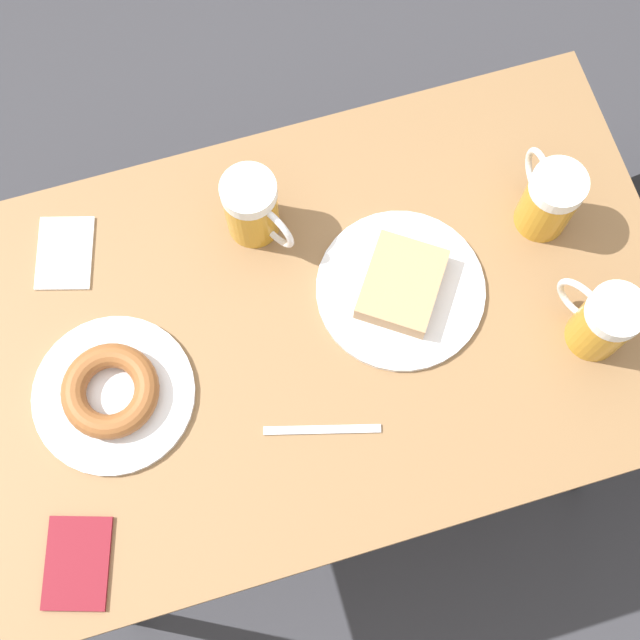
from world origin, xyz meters
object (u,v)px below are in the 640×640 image
beer_mug_center (603,321)px  napkin_folded (65,253)px  beer_mug_left (549,199)px  passport_near_edge (77,563)px  plate_with_cake (401,287)px  fork (322,430)px  beer_mug_right (253,208)px  plate_with_donut (112,392)px

beer_mug_center → napkin_folded: (-0.35, -0.73, -0.06)m
beer_mug_left → passport_near_edge: (0.31, -0.80, -0.06)m
passport_near_edge → napkin_folded: bearing=170.6°
plate_with_cake → fork: plate_with_cake is taller
beer_mug_right → plate_with_cake: bearing=47.8°
fork → napkin_folded: bearing=-141.2°
beer_mug_left → beer_mug_right: same height
plate_with_cake → passport_near_edge: bearing=-65.3°
beer_mug_left → fork: beer_mug_left is taller
beer_mug_right → napkin_folded: beer_mug_right is taller
napkin_folded → passport_near_edge: bearing=-9.4°
plate_with_cake → beer_mug_right: size_ratio=1.96×
beer_mug_right → passport_near_edge: size_ratio=0.89×
passport_near_edge → plate_with_cake: bearing=114.7°
beer_mug_left → passport_near_edge: beer_mug_left is taller
beer_mug_right → napkin_folded: (-0.04, -0.29, -0.06)m
plate_with_donut → napkin_folded: size_ratio=1.73×
plate_with_donut → beer_mug_right: beer_mug_right is taller
plate_with_donut → napkin_folded: 0.24m
napkin_folded → fork: 0.48m
beer_mug_center → napkin_folded: bearing=-115.7°
napkin_folded → passport_near_edge: size_ratio=0.94×
beer_mug_right → passport_near_edge: (0.42, -0.37, -0.06)m
beer_mug_right → napkin_folded: bearing=-97.5°
beer_mug_left → passport_near_edge: 0.86m
beer_mug_right → beer_mug_center: bearing=54.3°
beer_mug_left → plate_with_cake: bearing=-77.4°
plate_with_donut → beer_mug_center: bearing=81.1°
plate_with_donut → beer_mug_left: beer_mug_left is taller
beer_mug_left → napkin_folded: bearing=-101.7°
beer_mug_center → napkin_folded: beer_mug_center is taller
beer_mug_right → fork: 0.34m
plate_with_donut → beer_mug_left: size_ratio=1.82×
beer_mug_left → napkin_folded: beer_mug_left is taller
plate_with_donut → beer_mug_left: (-0.09, 0.70, 0.05)m
plate_with_donut → beer_mug_left: bearing=97.4°
plate_with_cake → beer_mug_right: (-0.17, -0.18, 0.05)m
beer_mug_right → napkin_folded: 0.30m
plate_with_cake → beer_mug_right: beer_mug_right is taller
plate_with_donut → passport_near_edge: (0.22, -0.10, -0.01)m
beer_mug_left → fork: bearing=-61.7°
beer_mug_left → passport_near_edge: size_ratio=0.89×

